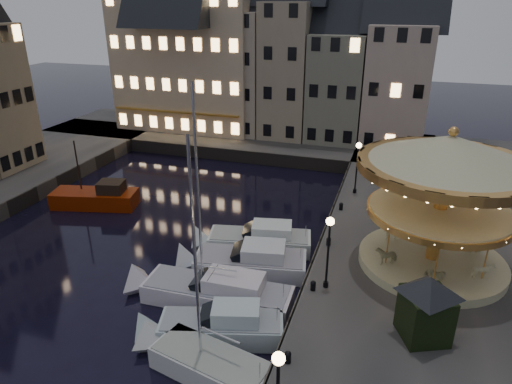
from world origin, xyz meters
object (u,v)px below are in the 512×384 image
(motorboat_d, at_px, (244,262))
(motorboat_e, at_px, (254,241))
(bollard_d, at_px, (341,206))
(red_fishing_boat, at_px, (97,198))
(motorboat_c, at_px, (211,292))
(motorboat_a, at_px, (201,361))
(ticket_kiosk, at_px, (428,297))
(bollard_b, at_px, (313,285))
(bollard_c, at_px, (329,241))
(bollard_a, at_px, (288,356))
(carousel, at_px, (446,178))
(streetlamp_b, at_px, (329,243))
(motorboat_b, at_px, (213,328))
(streetlamp_c, at_px, (357,161))

(motorboat_d, distance_m, motorboat_e, 2.79)
(bollard_d, distance_m, motorboat_d, 9.39)
(bollard_d, relative_size, red_fishing_boat, 0.08)
(motorboat_c, bearing_deg, bollard_d, 64.44)
(motorboat_a, bearing_deg, ticket_kiosk, 22.29)
(bollard_b, height_order, motorboat_e, motorboat_e)
(motorboat_c, height_order, red_fishing_boat, motorboat_c)
(bollard_b, bearing_deg, bollard_c, 90.00)
(bollard_a, distance_m, motorboat_c, 7.16)
(motorboat_c, height_order, carousel, motorboat_c)
(red_fishing_boat, bearing_deg, streetlamp_b, -20.37)
(ticket_kiosk, bearing_deg, motorboat_d, 156.29)
(bollard_c, relative_size, motorboat_c, 0.05)
(bollard_a, bearing_deg, bollard_c, 90.00)
(motorboat_b, relative_size, motorboat_d, 0.90)
(motorboat_a, bearing_deg, bollard_d, 76.56)
(streetlamp_b, height_order, bollard_a, streetlamp_b)
(motorboat_b, height_order, ticket_kiosk, ticket_kiosk)
(bollard_c, bearing_deg, motorboat_a, -109.78)
(ticket_kiosk, bearing_deg, bollard_a, -147.70)
(motorboat_e, height_order, carousel, carousel)
(motorboat_c, distance_m, carousel, 14.21)
(motorboat_e, bearing_deg, motorboat_c, -94.27)
(bollard_d, height_order, motorboat_e, motorboat_e)
(streetlamp_b, bearing_deg, ticket_kiosk, -27.46)
(bollard_b, height_order, bollard_c, same)
(streetlamp_b, bearing_deg, bollard_c, 97.59)
(red_fishing_boat, bearing_deg, bollard_b, -22.23)
(motorboat_a, height_order, ticket_kiosk, motorboat_a)
(bollard_c, height_order, motorboat_d, motorboat_d)
(bollard_c, bearing_deg, motorboat_d, -152.08)
(motorboat_a, relative_size, motorboat_c, 0.89)
(bollard_c, xyz_separation_m, motorboat_b, (-4.24, -8.70, -0.96))
(streetlamp_b, xyz_separation_m, bollard_b, (-0.60, -0.50, -2.41))
(motorboat_a, distance_m, carousel, 15.72)
(motorboat_d, bearing_deg, bollard_d, 59.26)
(streetlamp_c, bearing_deg, motorboat_e, -122.79)
(streetlamp_b, relative_size, ticket_kiosk, 1.14)
(bollard_d, xyz_separation_m, carousel, (6.07, -5.96, 5.16))
(motorboat_a, bearing_deg, carousel, 46.23)
(motorboat_c, relative_size, ticket_kiosk, 3.41)
(motorboat_b, bearing_deg, carousel, 38.62)
(streetlamp_c, xyz_separation_m, bollard_b, (-0.60, -14.00, -2.41))
(streetlamp_c, relative_size, motorboat_c, 0.34)
(bollard_c, bearing_deg, streetlamp_c, 86.19)
(bollard_b, bearing_deg, motorboat_a, -123.62)
(motorboat_d, bearing_deg, bollard_c, 27.92)
(bollard_c, distance_m, motorboat_a, 11.62)
(bollard_a, height_order, carousel, carousel)
(bollard_d, xyz_separation_m, ticket_kiosk, (5.48, -12.54, 1.86))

